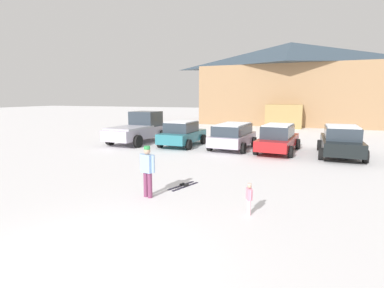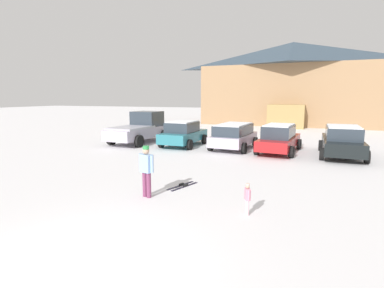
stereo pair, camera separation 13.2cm
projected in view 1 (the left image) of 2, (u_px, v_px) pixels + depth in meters
The scene contains 10 objects.
ground at pixel (79, 271), 5.57m from camera, with size 160.00×160.00×0.00m, color white.
ski_lodge at pixel (289, 83), 34.73m from camera, with size 20.32×10.58×9.33m.
parked_teal_hatchback at pixel (182, 133), 19.56m from camera, with size 2.29×4.22×1.64m.
parked_silver_wagon at pixel (233, 135), 18.39m from camera, with size 2.53×4.31×1.57m.
parked_red_sedan at pixel (278, 138), 17.34m from camera, with size 2.46×4.90×1.63m.
parked_black_sedan at pixel (341, 141), 16.11m from camera, with size 2.32×4.77×1.68m.
pickup_truck at pixel (140, 128), 20.97m from camera, with size 2.77×5.46×2.15m.
skier_child_in_pink_snowsuit at pixel (249, 197), 8.13m from camera, with size 0.20×0.31×0.89m.
skier_adult_in_blue_parka at pixel (147, 169), 9.50m from camera, with size 0.60×0.35×1.67m.
pair_of_skis at pixel (184, 186), 10.81m from camera, with size 0.73×1.38×0.08m.
Camera 1 is at (3.73, -4.10, 3.20)m, focal length 28.00 mm.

